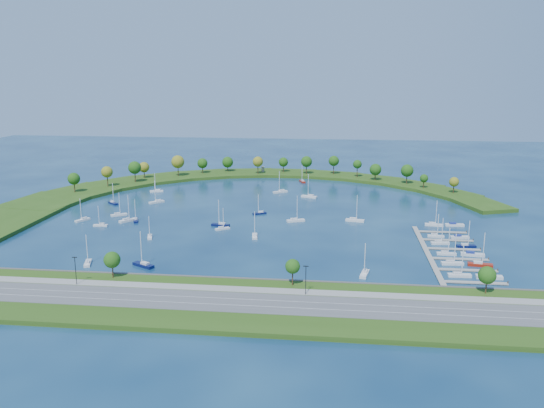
# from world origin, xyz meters

# --- Properties ---
(ground) EXTENTS (700.00, 700.00, 0.00)m
(ground) POSITION_xyz_m (0.00, 0.00, 0.00)
(ground) COLOR #072143
(ground) RESTS_ON ground
(south_shoreline) EXTENTS (420.00, 43.10, 11.60)m
(south_shoreline) POSITION_xyz_m (0.03, -122.88, 1.00)
(south_shoreline) COLOR #2C4C14
(south_shoreline) RESTS_ON ground
(breakwater) EXTENTS (286.74, 247.64, 2.00)m
(breakwater) POSITION_xyz_m (-46.33, 48.72, 0.99)
(breakwater) COLOR #2C4C14
(breakwater) RESTS_ON ground
(breakwater_trees) EXTENTS (238.08, 93.63, 14.86)m
(breakwater_trees) POSITION_xyz_m (-20.30, 88.97, 10.58)
(breakwater_trees) COLOR #382314
(breakwater_trees) RESTS_ON breakwater
(harbor_tower) EXTENTS (2.60, 2.60, 4.09)m
(harbor_tower) POSITION_xyz_m (-14.57, 116.31, 4.10)
(harbor_tower) COLOR gray
(harbor_tower) RESTS_ON breakwater
(dock_system) EXTENTS (24.28, 82.00, 1.60)m
(dock_system) POSITION_xyz_m (85.30, -61.00, 0.35)
(dock_system) COLOR gray
(dock_system) RESTS_ON ground
(moored_boat_0) EXTENTS (6.98, 6.01, 10.64)m
(moored_boat_0) POSITION_xyz_m (-14.60, -34.61, 0.87)
(moored_boat_0) COLOR silver
(moored_boat_0) RESTS_ON ground
(moored_boat_1) EXTENTS (9.74, 4.36, 13.84)m
(moored_boat_1) POSITION_xyz_m (49.34, -11.93, 0.96)
(moored_boat_1) COLOR silver
(moored_boat_1) RESTS_ON ground
(moored_boat_2) EXTENTS (7.81, 7.36, 12.34)m
(moored_boat_2) POSITION_xyz_m (-87.89, 11.31, 0.92)
(moored_boat_2) COLOR #0A1240
(moored_boat_2) RESTS_ON ground
(moored_boat_3) EXTENTS (10.13, 6.12, 14.41)m
(moored_boat_3) POSITION_xyz_m (23.69, 41.29, 0.98)
(moored_boat_3) COLOR silver
(moored_boat_3) RESTS_ON ground
(moored_boat_4) EXTENTS (6.00, 8.10, 11.85)m
(moored_boat_4) POSITION_xyz_m (-88.67, -26.66, 0.90)
(moored_boat_4) COLOR silver
(moored_boat_4) RESTS_ON ground
(moored_boat_5) EXTENTS (5.10, 8.55, 12.15)m
(moored_boat_5) POSITION_xyz_m (16.36, 89.92, 0.91)
(moored_boat_5) COLOR maroon
(moored_boat_5) RESTS_ON ground
(moored_boat_6) EXTENTS (8.66, 4.84, 12.28)m
(moored_boat_6) POSITION_xyz_m (-73.45, 46.67, 0.91)
(moored_boat_6) COLOR silver
(moored_boat_6) RESTS_ON ground
(moored_boat_7) EXTENTS (8.11, 8.28, 13.31)m
(moored_boat_7) POSITION_xyz_m (-63.86, 17.06, 0.95)
(moored_boat_7) COLOR silver
(moored_boat_7) RESTS_ON ground
(moored_boat_8) EXTENTS (9.24, 7.73, 13.95)m
(moored_boat_8) POSITION_xyz_m (4.85, 53.41, 0.97)
(moored_boat_8) COLOR silver
(moored_boat_8) RESTS_ON ground
(moored_boat_9) EXTENTS (9.50, 5.83, 13.53)m
(moored_boat_9) POSITION_xyz_m (19.38, -15.71, 0.95)
(moored_boat_9) COLOR silver
(moored_boat_9) RESTS_ON ground
(moored_boat_10) EXTENTS (8.19, 6.88, 12.38)m
(moored_boat_10) POSITION_xyz_m (-74.34, -14.59, 0.92)
(moored_boat_10) COLOR silver
(moored_boat_10) RESTS_ON ground
(moored_boat_11) EXTENTS (3.45, 8.46, 12.08)m
(moored_boat_11) POSITION_xyz_m (2.79, -45.49, 0.91)
(moored_boat_11) COLOR silver
(moored_boat_11) RESTS_ON ground
(moored_boat_12) EXTENTS (7.81, 8.95, 13.71)m
(moored_boat_12) POSITION_xyz_m (-65.38, -25.21, 0.96)
(moored_boat_12) COLOR silver
(moored_boat_12) RESTS_ON ground
(moored_boat_13) EXTENTS (4.66, 8.47, 12.00)m
(moored_boat_13) POSITION_xyz_m (-57.31, -90.08, 0.91)
(moored_boat_13) COLOR silver
(moored_boat_13) RESTS_ON ground
(moored_boat_14) EXTENTS (4.18, 8.92, 12.65)m
(moored_boat_14) POSITION_xyz_m (50.68, -89.91, 0.93)
(moored_boat_14) COLOR silver
(moored_boat_14) RESTS_ON ground
(moored_boat_15) EXTENTS (9.33, 4.08, 13.27)m
(moored_boat_15) POSITION_xyz_m (-16.68, -28.49, 0.94)
(moored_boat_15) COLOR #0A1240
(moored_boat_15) RESTS_ON ground
(moored_boat_16) EXTENTS (7.42, 5.65, 10.92)m
(moored_boat_16) POSITION_xyz_m (-0.84, -2.53, 0.88)
(moored_boat_16) COLOR #0A1240
(moored_boat_16) RESTS_ON ground
(moored_boat_17) EXTENTS (3.99, 7.34, 10.39)m
(moored_boat_17) POSITION_xyz_m (-44.84, -51.98, 0.86)
(moored_boat_17) COLOR silver
(moored_boat_17) RESTS_ON ground
(moored_boat_18) EXTENTS (9.68, 6.97, 14.08)m
(moored_boat_18) POSITION_xyz_m (-34.60, -90.05, 0.97)
(moored_boat_18) COLOR #0A1240
(moored_boat_18) RESTS_ON ground
(moored_boat_19) EXTENTS (4.81, 8.07, 11.47)m
(moored_boat_19) POSITION_xyz_m (-61.53, -24.29, 0.89)
(moored_boat_19) COLOR #0A1240
(moored_boat_19) RESTS_ON ground
(moored_boat_20) EXTENTS (7.10, 2.50, 10.25)m
(moored_boat_20) POSITION_xyz_m (-75.47, -35.26, 0.86)
(moored_boat_20) COLOR silver
(moored_boat_20) RESTS_ON ground
(docked_boat_0) EXTENTS (8.55, 2.61, 12.47)m
(docked_boat_0) POSITION_xyz_m (85.51, -87.44, 0.92)
(docked_boat_0) COLOR silver
(docked_boat_0) RESTS_ON ground
(docked_boat_1) EXTENTS (9.53, 2.96, 1.93)m
(docked_boat_1) POSITION_xyz_m (95.96, -88.06, 0.71)
(docked_boat_1) COLOR silver
(docked_boat_1) RESTS_ON ground
(docked_boat_2) EXTENTS (8.77, 3.01, 12.68)m
(docked_boat_2) POSITION_xyz_m (85.51, -73.96, 0.93)
(docked_boat_2) COLOR silver
(docked_boat_2) RESTS_ON ground
(docked_boat_3) EXTENTS (9.64, 3.97, 13.76)m
(docked_boat_3) POSITION_xyz_m (96.00, -74.56, 0.96)
(docked_boat_3) COLOR maroon
(docked_boat_3) RESTS_ON ground
(docked_boat_4) EXTENTS (7.97, 2.37, 11.65)m
(docked_boat_4) POSITION_xyz_m (85.52, -61.75, 0.90)
(docked_boat_4) COLOR silver
(docked_boat_4) RESTS_ON ground
(docked_boat_5) EXTENTS (9.68, 3.96, 1.92)m
(docked_boat_5) POSITION_xyz_m (95.96, -61.81, 0.70)
(docked_boat_5) COLOR silver
(docked_boat_5) RESTS_ON ground
(docked_boat_6) EXTENTS (8.22, 3.06, 11.80)m
(docked_boat_6) POSITION_xyz_m (85.52, -46.68, 0.90)
(docked_boat_6) COLOR silver
(docked_boat_6) RESTS_ON ground
(docked_boat_7) EXTENTS (8.34, 3.00, 12.00)m
(docked_boat_7) POSITION_xyz_m (96.02, -50.13, 0.91)
(docked_boat_7) COLOR #0A1240
(docked_boat_7) RESTS_ON ground
(docked_boat_8) EXTENTS (7.65, 2.95, 10.96)m
(docked_boat_8) POSITION_xyz_m (85.53, -35.98, 0.88)
(docked_boat_8) COLOR silver
(docked_boat_8) RESTS_ON ground
(docked_boat_9) EXTENTS (8.64, 3.30, 1.72)m
(docked_boat_9) POSITION_xyz_m (95.98, -36.47, 0.63)
(docked_boat_9) COLOR silver
(docked_boat_9) RESTS_ON ground
(docked_boat_10) EXTENTS (9.07, 3.60, 12.97)m
(docked_boat_10) POSITION_xyz_m (87.91, -16.08, 0.94)
(docked_boat_10) COLOR silver
(docked_boat_10) RESTS_ON ground
(docked_boat_11) EXTENTS (9.18, 2.83, 1.86)m
(docked_boat_11) POSITION_xyz_m (97.87, -15.19, 0.68)
(docked_boat_11) COLOR silver
(docked_boat_11) RESTS_ON ground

